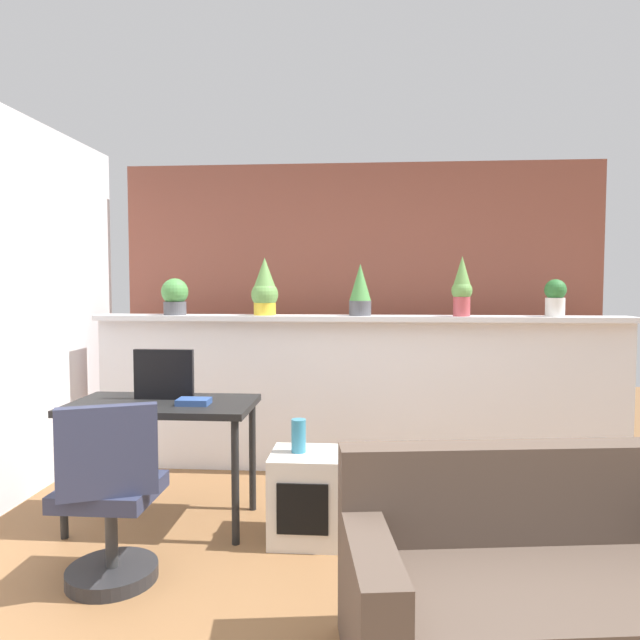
% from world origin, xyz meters
% --- Properties ---
extents(ground_plane, '(12.00, 12.00, 0.00)m').
position_xyz_m(ground_plane, '(0.00, 0.00, 0.00)').
color(ground_plane, brown).
extents(divider_wall, '(4.10, 0.16, 1.18)m').
position_xyz_m(divider_wall, '(0.00, 2.00, 0.59)').
color(divider_wall, silver).
rests_on(divider_wall, ground).
extents(plant_shelf, '(4.10, 0.29, 0.04)m').
position_xyz_m(plant_shelf, '(0.00, 1.96, 1.20)').
color(plant_shelf, silver).
rests_on(plant_shelf, divider_wall).
extents(brick_wall_behind, '(4.10, 0.10, 2.50)m').
position_xyz_m(brick_wall_behind, '(0.00, 2.60, 1.25)').
color(brick_wall_behind, brown).
rests_on(brick_wall_behind, ground).
extents(potted_plant_0, '(0.21, 0.21, 0.29)m').
position_xyz_m(potted_plant_0, '(-1.44, 1.95, 1.37)').
color(potted_plant_0, '#4C4C51').
rests_on(potted_plant_0, plant_shelf).
extents(potted_plant_1, '(0.21, 0.21, 0.45)m').
position_xyz_m(potted_plant_1, '(-0.73, 1.97, 1.43)').
color(potted_plant_1, gold).
rests_on(potted_plant_1, plant_shelf).
extents(potted_plant_2, '(0.17, 0.17, 0.40)m').
position_xyz_m(potted_plant_2, '(0.01, 1.97, 1.42)').
color(potted_plant_2, '#4C4C51').
rests_on(potted_plant_2, plant_shelf).
extents(potted_plant_3, '(0.16, 0.16, 0.45)m').
position_xyz_m(potted_plant_3, '(0.77, 1.93, 1.44)').
color(potted_plant_3, '#B7474C').
rests_on(potted_plant_3, plant_shelf).
extents(potted_plant_4, '(0.16, 0.16, 0.28)m').
position_xyz_m(potted_plant_4, '(1.47, 1.96, 1.37)').
color(potted_plant_4, silver).
rests_on(potted_plant_4, plant_shelf).
extents(desk, '(1.10, 0.60, 0.75)m').
position_xyz_m(desk, '(-1.17, 0.90, 0.67)').
color(desk, black).
rests_on(desk, ground).
extents(tv_monitor, '(0.37, 0.04, 0.31)m').
position_xyz_m(tv_monitor, '(-1.19, 0.98, 0.90)').
color(tv_monitor, black).
rests_on(tv_monitor, desk).
extents(office_chair, '(0.51, 0.51, 0.91)m').
position_xyz_m(office_chair, '(-1.17, 0.15, 0.39)').
color(office_chair, '#262628').
rests_on(office_chair, ground).
extents(side_cube_shelf, '(0.40, 0.41, 0.50)m').
position_xyz_m(side_cube_shelf, '(-0.29, 0.74, 0.25)').
color(side_cube_shelf, silver).
rests_on(side_cube_shelf, ground).
extents(vase_on_shelf, '(0.08, 0.08, 0.19)m').
position_xyz_m(vase_on_shelf, '(-0.33, 0.76, 0.60)').
color(vase_on_shelf, teal).
rests_on(vase_on_shelf, side_cube_shelf).
extents(book_on_desk, '(0.19, 0.13, 0.04)m').
position_xyz_m(book_on_desk, '(-0.96, 0.83, 0.77)').
color(book_on_desk, '#2D4C8C').
rests_on(book_on_desk, desk).
extents(couch, '(1.65, 0.96, 0.80)m').
position_xyz_m(couch, '(0.75, -0.31, 0.28)').
color(couch, brown).
rests_on(couch, ground).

